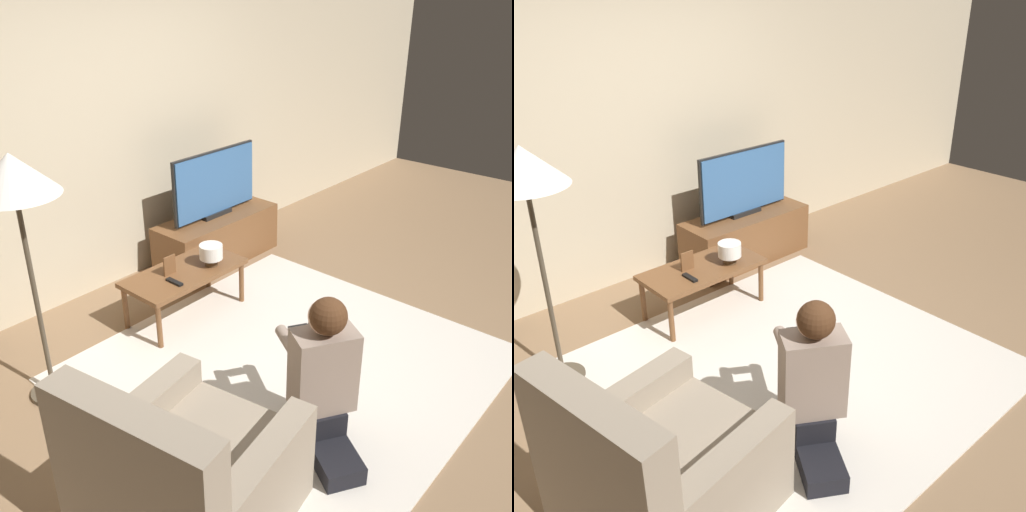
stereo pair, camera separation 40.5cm
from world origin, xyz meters
TOP-DOWN VIEW (x-y plane):
  - ground_plane at (0.00, 0.00)m, footprint 10.00×10.00m
  - wall_back at (0.00, 1.93)m, footprint 10.00×0.06m
  - rug at (0.00, 0.00)m, footprint 2.51×2.38m
  - tv_stand at (0.85, 1.52)m, footprint 1.20×0.46m
  - tv at (0.85, 1.52)m, footprint 0.97×0.08m
  - coffee_table at (-0.01, 1.01)m, footprint 0.94×0.46m
  - floor_lamp at (-1.21, 0.96)m, footprint 0.49×0.49m
  - armchair at (-1.31, -0.42)m, footprint 1.01×0.96m
  - person_kneeling at (-0.45, -0.58)m, footprint 0.62×0.79m
  - picture_frame at (-0.12, 1.04)m, footprint 0.11×0.01m
  - table_lamp at (0.19, 0.92)m, footprint 0.18×0.18m
  - remote at (-0.19, 0.92)m, footprint 0.04×0.15m

SIDE VIEW (x-z plane):
  - ground_plane at x=0.00m, z-range 0.00..0.00m
  - rug at x=0.00m, z-range 0.00..0.02m
  - tv_stand at x=0.85m, z-range 0.00..0.45m
  - armchair at x=-1.31m, z-range -0.18..0.77m
  - coffee_table at x=-0.01m, z-range 0.15..0.55m
  - remote at x=-0.19m, z-range 0.40..0.41m
  - picture_frame at x=-0.12m, z-range 0.40..0.55m
  - person_kneeling at x=-0.45m, z-range 0.01..0.95m
  - table_lamp at x=0.19m, z-range 0.41..0.58m
  - tv at x=0.85m, z-range 0.45..1.05m
  - wall_back at x=0.00m, z-range 0.00..2.60m
  - floor_lamp at x=-1.21m, z-range 0.60..2.18m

